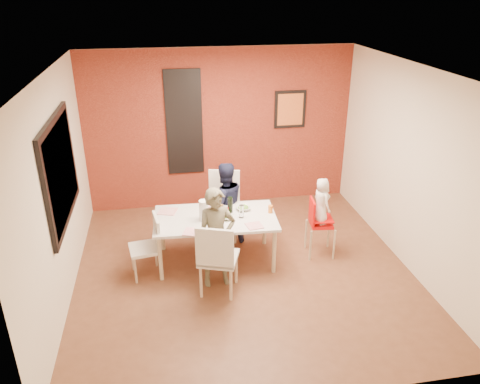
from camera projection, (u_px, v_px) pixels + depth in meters
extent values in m
plane|color=brown|center=(244.00, 270.00, 6.44)|extent=(4.50, 4.50, 0.00)
cube|color=silver|center=(245.00, 71.00, 5.33)|extent=(4.50, 4.50, 0.02)
cube|color=beige|center=(220.00, 129.00, 7.90)|extent=(4.50, 0.02, 2.70)
cube|color=beige|center=(293.00, 284.00, 3.86)|extent=(4.50, 0.02, 2.70)
cube|color=beige|center=(57.00, 193.00, 5.53)|extent=(0.02, 4.50, 2.70)
cube|color=beige|center=(410.00, 169.00, 6.24)|extent=(0.02, 4.50, 2.70)
cube|color=maroon|center=(220.00, 130.00, 7.89)|extent=(4.50, 0.02, 2.70)
cube|color=black|center=(60.00, 171.00, 5.63)|extent=(0.05, 1.70, 1.30)
cube|color=black|center=(62.00, 171.00, 5.63)|extent=(0.02, 1.55, 1.15)
cube|color=silver|center=(184.00, 123.00, 7.72)|extent=(0.55, 0.03, 1.70)
cube|color=black|center=(184.00, 123.00, 7.71)|extent=(0.60, 0.03, 1.76)
cube|color=black|center=(290.00, 109.00, 7.93)|extent=(0.54, 0.03, 0.64)
cube|color=orange|center=(290.00, 110.00, 7.92)|extent=(0.44, 0.01, 0.54)
cube|color=silver|center=(215.00, 218.00, 6.40)|extent=(1.71, 1.01, 0.04)
cylinder|color=#C2B290|center=(160.00, 258.00, 6.11)|extent=(0.06, 0.06, 0.65)
cylinder|color=#C2B290|center=(162.00, 230.00, 6.81)|extent=(0.06, 0.06, 0.65)
cylinder|color=#C2B290|center=(274.00, 251.00, 6.27)|extent=(0.06, 0.06, 0.65)
cylinder|color=#C2B290|center=(265.00, 224.00, 6.97)|extent=(0.06, 0.06, 0.65)
cube|color=beige|center=(219.00, 258.00, 5.84)|extent=(0.59, 0.59, 0.05)
cube|color=beige|center=(215.00, 249.00, 5.55)|extent=(0.45, 0.19, 0.53)
cylinder|color=#C7B194|center=(236.00, 268.00, 6.09)|extent=(0.04, 0.04, 0.45)
cylinder|color=#C7B194|center=(231.00, 285.00, 5.75)|extent=(0.04, 0.04, 0.45)
cylinder|color=#C7B194|center=(208.00, 265.00, 6.14)|extent=(0.04, 0.04, 0.45)
cylinder|color=#C7B194|center=(201.00, 282.00, 5.80)|extent=(0.04, 0.04, 0.45)
cube|color=white|center=(223.00, 208.00, 7.10)|extent=(0.58, 0.58, 0.05)
cube|color=white|center=(224.00, 186.00, 7.19)|extent=(0.47, 0.16, 0.54)
cylinder|color=beige|center=(209.00, 229.00, 7.04)|extent=(0.04, 0.04, 0.47)
cylinder|color=beige|center=(212.00, 217.00, 7.39)|extent=(0.04, 0.04, 0.47)
cylinder|color=beige|center=(235.00, 229.00, 7.02)|extent=(0.04, 0.04, 0.47)
cylinder|color=beige|center=(237.00, 218.00, 7.37)|extent=(0.04, 0.04, 0.47)
cube|color=white|center=(145.00, 249.00, 6.19)|extent=(0.45, 0.45, 0.04)
cube|color=white|center=(157.00, 232.00, 6.15)|extent=(0.09, 0.39, 0.45)
cylinder|color=tan|center=(133.00, 258.00, 6.37)|extent=(0.03, 0.03, 0.38)
cylinder|color=tan|center=(156.00, 254.00, 6.46)|extent=(0.03, 0.03, 0.38)
cylinder|color=tan|center=(136.00, 270.00, 6.09)|extent=(0.03, 0.03, 0.38)
cylinder|color=tan|center=(160.00, 266.00, 6.19)|extent=(0.03, 0.03, 0.38)
cube|color=red|center=(321.00, 224.00, 6.64)|extent=(0.33, 0.33, 0.04)
cube|color=red|center=(312.00, 211.00, 6.55)|extent=(0.06, 0.30, 0.36)
cube|color=red|center=(321.00, 218.00, 6.61)|extent=(0.33, 0.33, 0.02)
cylinder|color=tan|center=(334.00, 245.00, 6.61)|extent=(0.03, 0.03, 0.47)
cylinder|color=tan|center=(311.00, 246.00, 6.59)|extent=(0.03, 0.03, 0.47)
cylinder|color=tan|center=(329.00, 233.00, 6.91)|extent=(0.03, 0.03, 0.47)
cylinder|color=tan|center=(306.00, 234.00, 6.89)|extent=(0.03, 0.03, 0.47)
imported|color=brown|center=(217.00, 238.00, 5.91)|extent=(0.51, 0.36, 1.34)
imported|color=black|center=(225.00, 204.00, 6.90)|extent=(0.71, 0.61, 1.28)
imported|color=silver|center=(321.00, 201.00, 6.49)|extent=(0.29, 0.37, 0.67)
cube|color=white|center=(192.00, 232.00, 6.00)|extent=(0.27, 0.27, 0.01)
cube|color=white|center=(215.00, 205.00, 6.71)|extent=(0.25, 0.25, 0.01)
cube|color=silver|center=(254.00, 226.00, 6.15)|extent=(0.23, 0.23, 0.01)
cube|color=white|center=(168.00, 211.00, 6.54)|extent=(0.30, 0.30, 0.01)
imported|color=white|center=(227.00, 217.00, 6.34)|extent=(0.24, 0.24, 0.05)
imported|color=silver|center=(243.00, 208.00, 6.58)|extent=(0.21, 0.21, 0.05)
cylinder|color=black|center=(230.00, 206.00, 6.39)|extent=(0.07, 0.07, 0.27)
cylinder|color=white|center=(220.00, 220.00, 6.12)|extent=(0.06, 0.06, 0.18)
cylinder|color=white|center=(241.00, 211.00, 6.34)|extent=(0.06, 0.06, 0.18)
cylinder|color=white|center=(204.00, 210.00, 6.25)|extent=(0.13, 0.13, 0.29)
cylinder|color=red|center=(228.00, 212.00, 6.40)|extent=(0.03, 0.03, 0.13)
cylinder|color=#306923|center=(231.00, 210.00, 6.41)|extent=(0.04, 0.04, 0.15)
cylinder|color=brown|center=(222.00, 210.00, 6.43)|extent=(0.04, 0.04, 0.15)
cylinder|color=orange|center=(270.00, 209.00, 6.49)|extent=(0.06, 0.06, 0.11)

